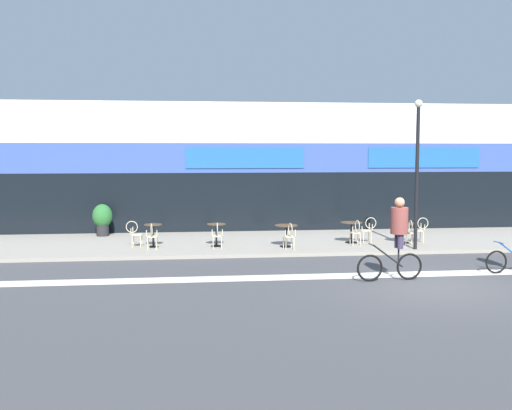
% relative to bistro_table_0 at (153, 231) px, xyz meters
% --- Properties ---
extents(ground_plane, '(120.00, 120.00, 0.00)m').
position_rel_bistro_table_0_xyz_m(ground_plane, '(7.30, -6.33, -0.67)').
color(ground_plane, '#424244').
extents(sidewalk_slab, '(40.00, 5.50, 0.12)m').
position_rel_bistro_table_0_xyz_m(sidewalk_slab, '(7.30, 0.92, -0.61)').
color(sidewalk_slab, gray).
rests_on(sidewalk_slab, ground).
extents(storefront_facade, '(40.00, 4.06, 5.38)m').
position_rel_bistro_table_0_xyz_m(storefront_facade, '(7.30, 5.63, 2.01)').
color(storefront_facade, silver).
rests_on(storefront_facade, ground).
extents(bike_lane_stripe, '(36.00, 0.70, 0.01)m').
position_rel_bistro_table_0_xyz_m(bike_lane_stripe, '(7.30, -4.88, -0.66)').
color(bike_lane_stripe, silver).
rests_on(bike_lane_stripe, ground).
extents(bistro_table_0, '(0.62, 0.62, 0.78)m').
position_rel_bistro_table_0_xyz_m(bistro_table_0, '(0.00, 0.00, 0.00)').
color(bistro_table_0, black).
rests_on(bistro_table_0, sidewalk_slab).
extents(bistro_table_1, '(0.65, 0.65, 0.78)m').
position_rel_bistro_table_0_xyz_m(bistro_table_1, '(2.16, -0.09, 0.00)').
color(bistro_table_1, black).
rests_on(bistro_table_1, sidewalk_slab).
extents(bistro_table_2, '(0.80, 0.80, 0.75)m').
position_rel_bistro_table_0_xyz_m(bistro_table_2, '(4.54, -0.48, -0.00)').
color(bistro_table_2, black).
rests_on(bistro_table_2, sidewalk_slab).
extents(bistro_table_3, '(0.78, 0.78, 0.74)m').
position_rel_bistro_table_0_xyz_m(bistro_table_3, '(7.01, 0.16, -0.01)').
color(bistro_table_3, black).
rests_on(bistro_table_3, sidewalk_slab).
extents(bistro_table_4, '(0.76, 0.76, 0.71)m').
position_rel_bistro_table_0_xyz_m(bistro_table_4, '(8.85, -0.10, -0.03)').
color(bistro_table_4, black).
rests_on(bistro_table_4, sidewalk_slab).
extents(cafe_chair_0_near, '(0.42, 0.58, 0.90)m').
position_rel_bistro_table_0_xyz_m(cafe_chair_0_near, '(-0.00, -0.63, -0.03)').
color(cafe_chair_0_near, beige).
rests_on(cafe_chair_0_near, sidewalk_slab).
extents(cafe_chair_0_side, '(0.59, 0.44, 0.90)m').
position_rel_bistro_table_0_xyz_m(cafe_chair_0_side, '(-0.63, 0.01, -0.03)').
color(cafe_chair_0_side, beige).
rests_on(cafe_chair_0_side, sidewalk_slab).
extents(cafe_chair_1_near, '(0.41, 0.58, 0.90)m').
position_rel_bistro_table_0_xyz_m(cafe_chair_1_near, '(2.16, -0.72, -0.03)').
color(cafe_chair_1_near, beige).
rests_on(cafe_chair_1_near, sidewalk_slab).
extents(cafe_chair_2_near, '(0.45, 0.60, 0.90)m').
position_rel_bistro_table_0_xyz_m(cafe_chair_2_near, '(4.55, -1.10, -0.03)').
color(cafe_chair_2_near, beige).
rests_on(cafe_chair_2_near, sidewalk_slab).
extents(cafe_chair_3_near, '(0.43, 0.59, 0.90)m').
position_rel_bistro_table_0_xyz_m(cafe_chair_3_near, '(7.02, -0.47, -0.03)').
color(cafe_chair_3_near, beige).
rests_on(cafe_chair_3_near, sidewalk_slab).
extents(cafe_chair_3_side, '(0.58, 0.41, 0.90)m').
position_rel_bistro_table_0_xyz_m(cafe_chair_3_side, '(7.64, 0.16, -0.03)').
color(cafe_chair_3_side, beige).
rests_on(cafe_chair_3_side, sidewalk_slab).
extents(cafe_chair_4_near, '(0.43, 0.59, 0.90)m').
position_rel_bistro_table_0_xyz_m(cafe_chair_4_near, '(8.85, -0.73, -0.03)').
color(cafe_chair_4_near, beige).
rests_on(cafe_chair_4_near, sidewalk_slab).
extents(cafe_chair_4_side, '(0.58, 0.40, 0.90)m').
position_rel_bistro_table_0_xyz_m(cafe_chair_4_side, '(9.48, -0.10, -0.03)').
color(cafe_chair_4_side, beige).
rests_on(cafe_chair_4_side, sidewalk_slab).
extents(planter_pot, '(0.76, 0.76, 1.24)m').
position_rel_bistro_table_0_xyz_m(planter_pot, '(-2.10, 2.90, 0.15)').
color(planter_pot, '#232326').
rests_on(planter_pot, sidewalk_slab).
extents(lamp_post, '(0.26, 0.26, 4.97)m').
position_rel_bistro_table_0_xyz_m(lamp_post, '(8.76, -1.48, 2.33)').
color(lamp_post, black).
rests_on(lamp_post, sidewalk_slab).
extents(cyclist_2, '(1.82, 0.54, 2.20)m').
position_rel_bistro_table_0_xyz_m(cyclist_2, '(6.64, -5.57, 0.60)').
color(cyclist_2, black).
rests_on(cyclist_2, ground).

